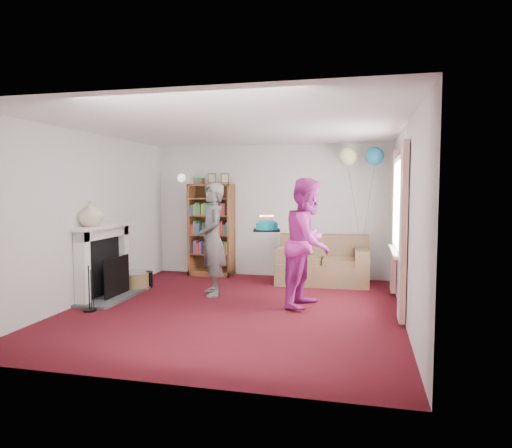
% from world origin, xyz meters
% --- Properties ---
extents(ground, '(5.00, 5.00, 0.00)m').
position_xyz_m(ground, '(0.00, 0.00, 0.00)').
color(ground, '#38080E').
rests_on(ground, ground).
extents(wall_back, '(4.50, 0.02, 2.50)m').
position_xyz_m(wall_back, '(0.00, 2.51, 1.25)').
color(wall_back, silver).
rests_on(wall_back, ground).
extents(wall_left, '(0.02, 5.00, 2.50)m').
position_xyz_m(wall_left, '(-2.26, 0.00, 1.25)').
color(wall_left, silver).
rests_on(wall_left, ground).
extents(wall_right, '(0.02, 5.00, 2.50)m').
position_xyz_m(wall_right, '(2.26, 0.00, 1.25)').
color(wall_right, silver).
rests_on(wall_right, ground).
extents(ceiling, '(4.50, 5.00, 0.01)m').
position_xyz_m(ceiling, '(0.00, 0.00, 2.50)').
color(ceiling, white).
rests_on(ceiling, wall_back).
extents(fireplace, '(0.55, 1.80, 1.12)m').
position_xyz_m(fireplace, '(-2.09, 0.19, 0.51)').
color(fireplace, '#3F3F42').
rests_on(fireplace, ground).
extents(window_bay, '(0.14, 2.02, 2.20)m').
position_xyz_m(window_bay, '(2.21, 0.60, 1.20)').
color(window_bay, white).
rests_on(window_bay, ground).
extents(wall_sconce, '(0.16, 0.23, 0.16)m').
position_xyz_m(wall_sconce, '(-1.75, 2.36, 1.88)').
color(wall_sconce, gold).
rests_on(wall_sconce, ground).
extents(bookcase, '(0.83, 0.42, 1.97)m').
position_xyz_m(bookcase, '(-1.11, 2.30, 0.87)').
color(bookcase, '#472B14').
rests_on(bookcase, ground).
extents(sofa, '(1.59, 0.84, 0.84)m').
position_xyz_m(sofa, '(1.03, 2.07, 0.32)').
color(sofa, brown).
rests_on(sofa, ground).
extents(wicker_basket, '(0.36, 0.36, 0.33)m').
position_xyz_m(wicker_basket, '(-1.90, 0.79, 0.15)').
color(wicker_basket, '#9C7D49').
rests_on(wicker_basket, ground).
extents(person_striped, '(0.68, 0.77, 1.76)m').
position_xyz_m(person_striped, '(-0.57, 0.73, 0.88)').
color(person_striped, black).
rests_on(person_striped, ground).
extents(person_magenta, '(0.86, 1.01, 1.82)m').
position_xyz_m(person_magenta, '(0.97, 0.39, 0.91)').
color(person_magenta, '#AB2284').
rests_on(person_magenta, ground).
extents(birthday_cake, '(0.38, 0.38, 0.22)m').
position_xyz_m(birthday_cake, '(0.37, 0.39, 1.13)').
color(birthday_cake, black).
rests_on(birthday_cake, ground).
extents(balloons, '(0.75, 0.40, 1.73)m').
position_xyz_m(balloons, '(1.67, 2.03, 2.22)').
color(balloons, '#3F3F3F').
rests_on(balloons, ground).
extents(mantel_vase, '(0.45, 0.45, 0.37)m').
position_xyz_m(mantel_vase, '(-2.12, -0.15, 1.31)').
color(mantel_vase, beige).
rests_on(mantel_vase, fireplace).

